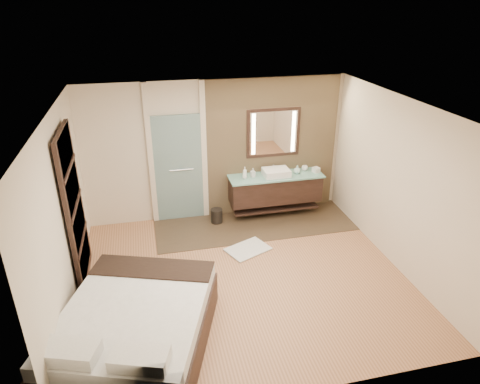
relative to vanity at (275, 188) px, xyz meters
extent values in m
plane|color=#8F5A3C|center=(-1.10, -1.92, -0.58)|extent=(5.00, 5.00, 0.00)
cube|color=#3D2F21|center=(-0.50, -0.32, -0.57)|extent=(3.80, 1.30, 0.01)
cube|color=tan|center=(0.00, 0.29, 0.77)|extent=(2.60, 0.08, 2.70)
cube|color=black|center=(0.00, 0.00, -0.01)|extent=(1.80, 0.50, 0.50)
cube|color=black|center=(0.00, 0.00, -0.40)|extent=(1.71, 0.45, 0.04)
cube|color=#91DDCD|center=(0.00, -0.02, 0.27)|extent=(1.85, 0.55, 0.03)
cube|color=white|center=(0.00, -0.02, 0.35)|extent=(0.50, 0.38, 0.13)
cylinder|color=silver|center=(0.00, 0.17, 0.37)|extent=(0.03, 0.03, 0.18)
cylinder|color=silver|center=(0.00, 0.13, 0.45)|extent=(0.02, 0.10, 0.02)
cube|color=black|center=(0.00, 0.24, 1.07)|extent=(1.06, 0.03, 0.96)
cube|color=white|center=(0.00, 0.23, 1.07)|extent=(0.94, 0.01, 0.84)
cube|color=#FFEABF|center=(-0.40, 0.22, 1.07)|extent=(0.07, 0.01, 0.80)
cube|color=#FFEABF|center=(0.40, 0.22, 1.07)|extent=(0.07, 0.01, 0.80)
cube|color=#A9D5D5|center=(-1.85, 0.28, 0.47)|extent=(0.90, 0.05, 2.10)
cylinder|color=silver|center=(-1.80, 0.23, 0.47)|extent=(0.45, 0.03, 0.03)
cube|color=beige|center=(-2.35, 0.29, 0.77)|extent=(0.10, 0.08, 2.70)
cube|color=beige|center=(-1.35, 0.29, 0.77)|extent=(0.10, 0.08, 2.70)
cube|color=black|center=(-3.53, -1.32, 0.62)|extent=(0.06, 1.20, 2.40)
cube|color=beige|center=(-3.51, -1.32, -0.21)|extent=(0.02, 1.06, 0.52)
cube|color=beige|center=(-3.51, -1.32, 0.38)|extent=(0.02, 1.06, 0.52)
cube|color=beige|center=(-3.51, -1.32, 0.96)|extent=(0.02, 1.06, 0.52)
cube|color=beige|center=(-3.51, -1.32, 1.55)|extent=(0.02, 1.06, 0.52)
cube|color=black|center=(-2.75, -3.07, -0.35)|extent=(2.30, 2.56, 0.47)
cube|color=silver|center=(-2.75, -3.07, -0.02)|extent=(2.23, 2.49, 0.19)
cube|color=black|center=(-2.49, -2.32, 0.08)|extent=(1.71, 0.99, 0.04)
cube|color=silver|center=(-3.38, -3.74, 0.16)|extent=(0.65, 0.49, 0.15)
cube|color=silver|center=(-2.68, -3.99, 0.16)|extent=(0.65, 0.49, 0.15)
cube|color=silver|center=(-0.85, -1.17, -0.56)|extent=(0.86, 0.75, 0.02)
cylinder|color=black|center=(-1.20, -0.07, -0.44)|extent=(0.29, 0.29, 0.29)
cube|color=silver|center=(0.82, -0.03, 0.33)|extent=(0.15, 0.15, 0.10)
imported|color=white|center=(-0.62, 0.00, 0.40)|extent=(0.09, 0.09, 0.23)
imported|color=#B2B2B2|center=(-0.45, 0.03, 0.37)|extent=(0.09, 0.09, 0.17)
imported|color=#A9D5CD|center=(0.43, -0.01, 0.37)|extent=(0.15, 0.15, 0.16)
imported|color=white|center=(0.64, 0.11, 0.33)|extent=(0.15, 0.15, 0.09)
camera|label=1|loc=(-2.43, -7.33, 3.50)|focal=32.00mm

